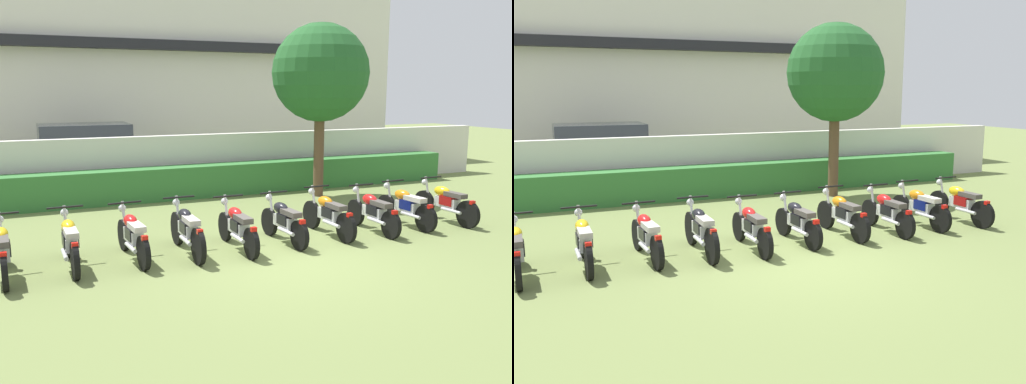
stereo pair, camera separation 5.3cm
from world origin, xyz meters
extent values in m
plane|color=olive|center=(0.00, 0.00, 0.00)|extent=(60.00, 60.00, 0.00)
cube|color=silver|center=(0.00, 15.37, 4.13)|extent=(22.66, 6.00, 8.25)
cube|color=black|center=(0.00, 12.12, 4.54)|extent=(19.03, 0.50, 0.36)
cube|color=silver|center=(0.00, 6.91, 0.84)|extent=(21.52, 0.30, 1.67)
cube|color=#337033|center=(0.00, 6.21, 0.44)|extent=(17.22, 0.70, 0.88)
cube|color=silver|center=(-1.97, 9.64, 0.74)|extent=(4.52, 1.91, 1.00)
cube|color=#2D333D|center=(-2.17, 9.65, 1.57)|extent=(2.72, 1.74, 0.65)
cylinder|color=black|center=(-0.38, 10.55, 0.34)|extent=(0.68, 0.23, 0.68)
cylinder|color=black|center=(-0.41, 8.70, 0.34)|extent=(0.68, 0.23, 0.68)
cylinder|color=black|center=(-3.53, 10.59, 0.34)|extent=(0.68, 0.23, 0.68)
cylinder|color=black|center=(-3.56, 8.74, 0.34)|extent=(0.68, 0.23, 0.68)
cylinder|color=brown|center=(3.50, 4.97, 1.23)|extent=(0.28, 0.28, 2.46)
sphere|color=#235B28|center=(3.50, 4.97, 3.39)|extent=(2.65, 2.65, 2.65)
cylinder|color=black|center=(-4.55, 1.69, 0.30)|extent=(0.11, 0.60, 0.60)
cylinder|color=black|center=(-4.51, 0.40, 0.30)|extent=(0.11, 0.60, 0.60)
cube|color=silver|center=(-4.53, 1.00, 0.45)|extent=(0.22, 0.61, 0.22)
ellipsoid|color=yellow|center=(-4.54, 1.17, 0.68)|extent=(0.23, 0.45, 0.22)
cube|color=#4C4742|center=(-4.52, 0.77, 0.66)|extent=(0.22, 0.53, 0.10)
cube|color=red|center=(-4.51, 0.30, 0.58)|extent=(0.10, 0.08, 0.08)
cylinder|color=silver|center=(-4.55, 1.60, 0.62)|extent=(0.06, 0.23, 0.65)
sphere|color=silver|center=(-4.55, 1.71, 0.80)|extent=(0.14, 0.14, 0.14)
cube|color=black|center=(-4.53, 0.95, 0.50)|extent=(0.25, 0.37, 0.20)
cylinder|color=black|center=(-3.51, 1.79, 0.31)|extent=(0.10, 0.61, 0.61)
cylinder|color=black|center=(-3.50, 0.49, 0.31)|extent=(0.10, 0.61, 0.61)
cube|color=silver|center=(-3.51, 1.09, 0.46)|extent=(0.21, 0.60, 0.22)
ellipsoid|color=yellow|center=(-3.51, 1.26, 0.69)|extent=(0.22, 0.44, 0.22)
cube|color=#B2ADA3|center=(-3.51, 0.86, 0.67)|extent=(0.20, 0.52, 0.10)
cube|color=red|center=(-3.50, 0.39, 0.59)|extent=(0.10, 0.08, 0.08)
cylinder|color=silver|center=(-3.51, 1.70, 0.63)|extent=(0.05, 0.23, 0.65)
cylinder|color=black|center=(-3.51, 1.61, 0.95)|extent=(0.60, 0.04, 0.04)
sphere|color=silver|center=(-3.52, 1.81, 0.81)|extent=(0.14, 0.14, 0.14)
cylinder|color=silver|center=(-3.63, 0.84, 0.33)|extent=(0.08, 0.55, 0.07)
cube|color=black|center=(-3.51, 1.04, 0.51)|extent=(0.24, 0.36, 0.20)
cylinder|color=black|center=(-2.50, 1.82, 0.29)|extent=(0.12, 0.59, 0.58)
cylinder|color=black|center=(-2.42, 0.52, 0.29)|extent=(0.12, 0.59, 0.58)
cube|color=silver|center=(-2.46, 1.12, 0.44)|extent=(0.24, 0.61, 0.22)
ellipsoid|color=red|center=(-2.47, 1.29, 0.67)|extent=(0.25, 0.45, 0.22)
cube|color=beige|center=(-2.44, 0.89, 0.65)|extent=(0.23, 0.53, 0.10)
cube|color=red|center=(-2.42, 0.42, 0.57)|extent=(0.10, 0.09, 0.08)
cylinder|color=silver|center=(-2.49, 1.73, 0.61)|extent=(0.06, 0.23, 0.65)
cylinder|color=black|center=(-2.49, 1.64, 0.93)|extent=(0.60, 0.07, 0.04)
sphere|color=silver|center=(-2.50, 1.84, 0.79)|extent=(0.14, 0.14, 0.14)
cylinder|color=silver|center=(-2.56, 0.86, 0.31)|extent=(0.10, 0.55, 0.07)
cube|color=black|center=(-2.45, 1.07, 0.49)|extent=(0.26, 0.37, 0.20)
cylinder|color=black|center=(-1.49, 1.78, 0.32)|extent=(0.10, 0.64, 0.64)
cylinder|color=black|center=(-1.50, 0.44, 0.32)|extent=(0.10, 0.64, 0.64)
cube|color=silver|center=(-1.50, 1.06, 0.47)|extent=(0.21, 0.60, 0.22)
ellipsoid|color=black|center=(-1.49, 1.23, 0.70)|extent=(0.22, 0.44, 0.22)
cube|color=#B2ADA3|center=(-1.50, 0.83, 0.68)|extent=(0.21, 0.52, 0.10)
cube|color=red|center=(-1.50, 0.34, 0.60)|extent=(0.10, 0.08, 0.08)
cylinder|color=silver|center=(-1.49, 1.69, 0.64)|extent=(0.05, 0.23, 0.65)
cylinder|color=black|center=(-1.49, 1.60, 0.96)|extent=(0.60, 0.04, 0.04)
sphere|color=silver|center=(-1.49, 1.80, 0.82)|extent=(0.14, 0.14, 0.14)
cylinder|color=silver|center=(-1.62, 0.81, 0.34)|extent=(0.08, 0.55, 0.07)
cube|color=black|center=(-1.50, 1.01, 0.52)|extent=(0.24, 0.36, 0.20)
cylinder|color=black|center=(-0.55, 1.67, 0.28)|extent=(0.10, 0.57, 0.57)
cylinder|color=black|center=(-0.56, 0.33, 0.28)|extent=(0.10, 0.57, 0.57)
cube|color=silver|center=(-0.55, 0.95, 0.43)|extent=(0.21, 0.60, 0.22)
ellipsoid|color=red|center=(-0.55, 1.12, 0.66)|extent=(0.23, 0.44, 0.22)
cube|color=#4C4742|center=(-0.56, 0.72, 0.64)|extent=(0.21, 0.52, 0.10)
cube|color=red|center=(-0.56, 0.23, 0.56)|extent=(0.10, 0.08, 0.08)
cylinder|color=silver|center=(-0.55, 1.58, 0.60)|extent=(0.05, 0.23, 0.65)
cylinder|color=black|center=(-0.55, 1.49, 0.92)|extent=(0.60, 0.04, 0.04)
sphere|color=silver|center=(-0.55, 1.69, 0.78)|extent=(0.14, 0.14, 0.14)
cylinder|color=silver|center=(-0.68, 0.70, 0.30)|extent=(0.08, 0.55, 0.07)
cube|color=black|center=(-0.55, 0.90, 0.48)|extent=(0.24, 0.36, 0.20)
cylinder|color=black|center=(0.42, 1.68, 0.28)|extent=(0.11, 0.57, 0.57)
cylinder|color=black|center=(0.47, 0.48, 0.28)|extent=(0.11, 0.57, 0.57)
cube|color=silver|center=(0.45, 1.03, 0.43)|extent=(0.22, 0.61, 0.22)
ellipsoid|color=black|center=(0.44, 1.20, 0.66)|extent=(0.24, 0.45, 0.22)
cube|color=#4C4742|center=(0.46, 0.80, 0.64)|extent=(0.22, 0.53, 0.10)
cube|color=red|center=(0.47, 0.38, 0.56)|extent=(0.10, 0.08, 0.08)
cylinder|color=silver|center=(0.43, 1.59, 0.60)|extent=(0.06, 0.23, 0.65)
cylinder|color=black|center=(0.43, 1.50, 0.92)|extent=(0.60, 0.06, 0.04)
sphere|color=silver|center=(0.42, 1.70, 0.78)|extent=(0.14, 0.14, 0.14)
cylinder|color=silver|center=(0.34, 0.77, 0.30)|extent=(0.09, 0.55, 0.07)
cube|color=black|center=(0.45, 0.98, 0.48)|extent=(0.25, 0.37, 0.20)
cylinder|color=black|center=(1.50, 1.83, 0.30)|extent=(0.10, 0.60, 0.60)
cylinder|color=black|center=(1.53, 0.54, 0.30)|extent=(0.10, 0.60, 0.60)
cube|color=silver|center=(1.52, 1.13, 0.45)|extent=(0.21, 0.60, 0.22)
ellipsoid|color=orange|center=(1.51, 1.30, 0.68)|extent=(0.23, 0.44, 0.22)
cube|color=#4C4742|center=(1.52, 0.90, 0.66)|extent=(0.21, 0.52, 0.10)
cube|color=red|center=(1.53, 0.44, 0.58)|extent=(0.10, 0.08, 0.08)
cylinder|color=silver|center=(1.50, 1.74, 0.62)|extent=(0.06, 0.23, 0.65)
cylinder|color=black|center=(1.51, 1.65, 0.94)|extent=(0.60, 0.05, 0.04)
sphere|color=silver|center=(1.50, 1.85, 0.80)|extent=(0.14, 0.14, 0.14)
cylinder|color=silver|center=(1.40, 0.88, 0.32)|extent=(0.08, 0.55, 0.07)
cube|color=black|center=(1.52, 1.08, 0.50)|extent=(0.25, 0.37, 0.20)
cylinder|color=black|center=(2.54, 1.70, 0.28)|extent=(0.10, 0.57, 0.57)
cylinder|color=black|center=(2.52, 0.43, 0.28)|extent=(0.10, 0.57, 0.57)
cube|color=silver|center=(2.53, 1.02, 0.43)|extent=(0.21, 0.60, 0.22)
ellipsoid|color=red|center=(2.53, 1.19, 0.66)|extent=(0.23, 0.44, 0.22)
cube|color=#4C4742|center=(2.52, 0.79, 0.64)|extent=(0.21, 0.52, 0.10)
cube|color=red|center=(2.52, 0.33, 0.56)|extent=(0.10, 0.08, 0.08)
cylinder|color=silver|center=(2.54, 1.61, 0.60)|extent=(0.05, 0.23, 0.65)
cylinder|color=black|center=(2.53, 1.52, 0.92)|extent=(0.60, 0.04, 0.04)
sphere|color=silver|center=(2.54, 1.72, 0.78)|extent=(0.14, 0.14, 0.14)
cylinder|color=silver|center=(2.40, 0.77, 0.30)|extent=(0.08, 0.55, 0.07)
cube|color=black|center=(2.53, 0.97, 0.48)|extent=(0.25, 0.36, 0.20)
cylinder|color=black|center=(3.45, 1.81, 0.29)|extent=(0.11, 0.58, 0.58)
cylinder|color=black|center=(3.50, 0.54, 0.29)|extent=(0.11, 0.58, 0.58)
cube|color=silver|center=(3.47, 1.13, 0.44)|extent=(0.22, 0.61, 0.22)
ellipsoid|color=orange|center=(3.47, 1.30, 0.67)|extent=(0.24, 0.45, 0.22)
cube|color=beige|center=(3.48, 0.90, 0.65)|extent=(0.22, 0.53, 0.10)
cube|color=red|center=(3.50, 0.44, 0.57)|extent=(0.10, 0.08, 0.08)
cylinder|color=silver|center=(3.45, 1.72, 0.61)|extent=(0.06, 0.23, 0.65)
cylinder|color=black|center=(3.46, 1.63, 0.93)|extent=(0.60, 0.06, 0.04)
sphere|color=silver|center=(3.45, 1.83, 0.79)|extent=(0.14, 0.14, 0.14)
cylinder|color=silver|center=(3.36, 0.87, 0.31)|extent=(0.09, 0.55, 0.07)
cube|color=navy|center=(3.48, 1.08, 0.49)|extent=(0.25, 0.37, 0.20)
cylinder|color=black|center=(4.53, 1.80, 0.30)|extent=(0.11, 0.60, 0.60)
cylinder|color=black|center=(4.57, 0.46, 0.30)|extent=(0.11, 0.60, 0.60)
cube|color=silver|center=(4.55, 1.08, 0.45)|extent=(0.22, 0.61, 0.22)
ellipsoid|color=yellow|center=(4.54, 1.25, 0.68)|extent=(0.23, 0.45, 0.22)
cube|color=#4C4742|center=(4.56, 0.85, 0.66)|extent=(0.21, 0.53, 0.10)
cube|color=red|center=(4.57, 0.36, 0.58)|extent=(0.10, 0.08, 0.08)
cylinder|color=silver|center=(4.53, 1.71, 0.62)|extent=(0.06, 0.23, 0.65)
cylinder|color=black|center=(4.53, 1.62, 0.94)|extent=(0.60, 0.05, 0.04)
sphere|color=silver|center=(4.53, 1.82, 0.80)|extent=(0.14, 0.14, 0.14)
cylinder|color=silver|center=(4.44, 0.83, 0.32)|extent=(0.09, 0.55, 0.07)
cube|color=#A51414|center=(4.55, 1.03, 0.50)|extent=(0.25, 0.37, 0.20)
camera|label=1|loc=(-4.28, -8.19, 2.94)|focal=38.61mm
camera|label=2|loc=(-4.23, -8.22, 2.94)|focal=38.61mm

